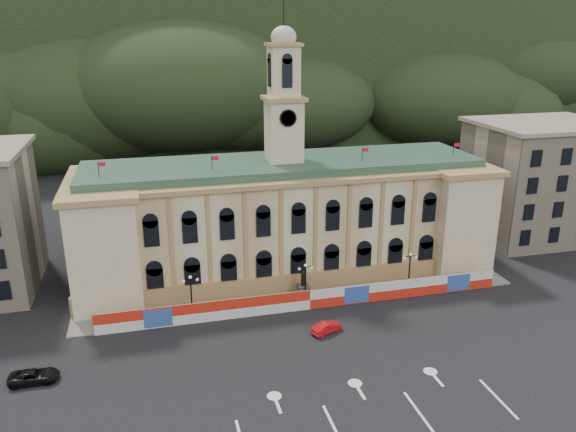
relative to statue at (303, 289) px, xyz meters
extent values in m
plane|color=black|center=(0.00, -18.00, -1.19)|extent=(260.00, 260.00, 0.00)
cube|color=black|center=(0.00, 112.00, 20.81)|extent=(230.00, 70.00, 44.00)
cube|color=#595651|center=(35.00, 92.00, 28.81)|extent=(22.00, 8.00, 14.00)
cube|color=#595651|center=(-48.00, 90.00, 24.81)|extent=(16.00, 7.00, 10.00)
cube|color=beige|center=(0.00, 10.00, 5.81)|extent=(55.00, 15.00, 14.00)
cube|color=#A58150|center=(0.00, 2.20, 0.01)|extent=(56.00, 0.80, 2.40)
cube|color=#A58150|center=(0.00, 10.00, 13.11)|extent=(56.20, 16.20, 0.60)
cube|color=#335540|center=(0.00, 10.00, 13.81)|extent=(53.00, 13.00, 1.20)
cube|color=beige|center=(-23.50, 9.00, 5.81)|extent=(8.00, 17.00, 14.00)
cube|color=beige|center=(23.50, 9.00, 5.81)|extent=(8.00, 17.00, 14.00)
cube|color=beige|center=(0.00, 10.00, 18.41)|extent=(4.40, 4.40, 8.00)
cube|color=#A58150|center=(0.00, 10.00, 22.61)|extent=(5.20, 5.20, 0.50)
cube|color=beige|center=(0.00, 10.00, 25.91)|extent=(3.60, 3.60, 6.50)
cube|color=#A58150|center=(0.00, 10.00, 29.31)|extent=(4.20, 4.20, 0.40)
cylinder|color=black|center=(0.00, 7.70, 20.41)|extent=(2.20, 0.20, 2.20)
ellipsoid|color=beige|center=(0.00, 10.00, 30.21)|extent=(3.20, 3.20, 2.72)
cylinder|color=black|center=(0.00, 10.00, 33.41)|extent=(0.12, 0.12, 5.00)
cube|color=#C2B396|center=(43.00, 13.00, 7.81)|extent=(20.00, 16.00, 18.00)
cube|color=gray|center=(43.00, 13.00, 17.11)|extent=(21.00, 17.00, 0.60)
cube|color=red|center=(0.00, -3.00, 0.06)|extent=(50.00, 0.25, 2.50)
cube|color=#304EA1|center=(-18.00, -3.14, 0.06)|extent=(3.20, 0.05, 2.20)
cube|color=#304EA1|center=(6.00, -3.14, 0.06)|extent=(3.20, 0.05, 2.20)
cube|color=#304EA1|center=(20.00, -3.14, 0.06)|extent=(3.20, 0.05, 2.20)
cube|color=slate|center=(0.00, -0.25, -1.11)|extent=(56.00, 5.50, 0.16)
cube|color=#595651|center=(0.00, 0.00, -0.29)|extent=(1.40, 1.40, 1.80)
cylinder|color=black|center=(0.00, 0.00, 1.41)|extent=(0.60, 0.60, 1.60)
sphere|color=black|center=(0.00, 0.00, 2.31)|extent=(0.44, 0.44, 0.44)
cylinder|color=black|center=(-14.00, -1.00, -1.04)|extent=(0.44, 0.44, 0.30)
cylinder|color=black|center=(-14.00, -1.00, 1.21)|extent=(0.18, 0.18, 4.80)
cube|color=black|center=(-14.00, -1.00, 3.51)|extent=(1.60, 0.08, 0.08)
sphere|color=silver|center=(-14.80, -1.00, 3.36)|extent=(0.36, 0.36, 0.36)
sphere|color=silver|center=(-13.20, -1.00, 3.36)|extent=(0.36, 0.36, 0.36)
sphere|color=silver|center=(-14.00, -1.00, 3.76)|extent=(0.40, 0.40, 0.40)
cylinder|color=black|center=(0.00, -1.00, -1.04)|extent=(0.44, 0.44, 0.30)
cylinder|color=black|center=(0.00, -1.00, 1.21)|extent=(0.18, 0.18, 4.80)
cube|color=black|center=(0.00, -1.00, 3.51)|extent=(1.60, 0.08, 0.08)
sphere|color=silver|center=(-0.80, -1.00, 3.36)|extent=(0.36, 0.36, 0.36)
sphere|color=silver|center=(0.80, -1.00, 3.36)|extent=(0.36, 0.36, 0.36)
sphere|color=silver|center=(0.00, -1.00, 3.76)|extent=(0.40, 0.40, 0.40)
cylinder|color=black|center=(14.00, -1.00, -1.04)|extent=(0.44, 0.44, 0.30)
cylinder|color=black|center=(14.00, -1.00, 1.21)|extent=(0.18, 0.18, 4.80)
cube|color=black|center=(14.00, -1.00, 3.51)|extent=(1.60, 0.08, 0.08)
sphere|color=silver|center=(13.20, -1.00, 3.36)|extent=(0.36, 0.36, 0.36)
sphere|color=silver|center=(14.80, -1.00, 3.36)|extent=(0.36, 0.36, 0.36)
sphere|color=silver|center=(14.00, -1.00, 3.76)|extent=(0.40, 0.40, 0.40)
imported|color=red|center=(0.28, -8.78, -0.57)|extent=(3.94, 4.66, 1.23)
imported|color=black|center=(-30.00, -10.67, -0.54)|extent=(2.29, 4.72, 1.29)
camera|label=1|loc=(-17.62, -61.56, 31.47)|focal=35.00mm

